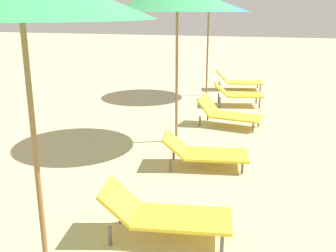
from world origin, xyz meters
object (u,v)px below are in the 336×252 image
lounger_second_shoreside (163,214)px  lounger_third_inland (204,152)px  umbrella_farthest (209,4)px  lounger_farthest_inland (237,93)px  lounger_farthest_shoreside (238,81)px  lounger_third_shoreside (228,113)px

lounger_second_shoreside → lounger_third_inland: 2.16m
umbrella_farthest → lounger_farthest_inland: 2.69m
lounger_farthest_shoreside → lounger_third_shoreside: bearing=-99.2°
lounger_second_shoreside → lounger_farthest_inland: (-0.09, 6.56, 0.04)m
lounger_third_shoreside → lounger_second_shoreside: bearing=-81.6°
lounger_third_inland → umbrella_farthest: 6.04m
lounger_second_shoreside → lounger_farthest_shoreside: 8.78m
umbrella_farthest → lounger_farthest_shoreside: umbrella_farthest is taller
umbrella_farthest → lounger_farthest_inland: (1.04, -1.06, -2.24)m
lounger_third_inland → lounger_farthest_shoreside: 6.62m
lounger_second_shoreside → umbrella_farthest: umbrella_farthest is taller
lounger_second_shoreside → lounger_farthest_inland: 6.56m
lounger_second_shoreside → lounger_farthest_shoreside: (-0.37, 8.77, -0.00)m
umbrella_farthest → lounger_farthest_shoreside: size_ratio=1.81×
lounger_second_shoreside → umbrella_farthest: 8.04m
lounger_third_inland → lounger_farthest_shoreside: (-0.35, 6.61, 0.03)m
lounger_second_shoreside → lounger_farthest_shoreside: lounger_farthest_shoreside is taller
lounger_third_shoreside → umbrella_farthest: bearing=118.1°
lounger_farthest_inland → umbrella_farthest: bearing=120.8°
lounger_third_inland → lounger_farthest_shoreside: bearing=82.0°
lounger_farthest_shoreside → umbrella_farthest: bearing=-137.6°
lounger_farthest_inland → lounger_third_inland: bearing=-102.7°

